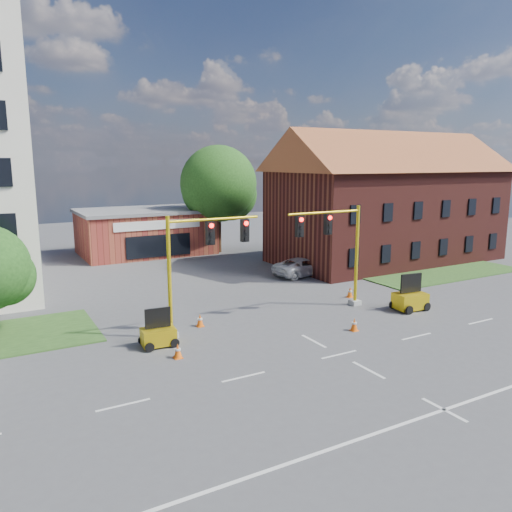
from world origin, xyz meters
The scene contains 15 objects.
ground centered at (0.00, 0.00, 0.00)m, with size 120.00×120.00×0.00m, color #464548.
grass_verge_ne centered at (18.00, 9.00, 0.04)m, with size 14.00×4.00×0.08m, color #25471A.
lane_markings centered at (0.00, -3.00, 0.01)m, with size 60.00×36.00×0.01m, color silver, non-canonical shape.
brick_shop centered at (0.00, 29.98, 2.16)m, with size 12.40×8.40×4.30m.
townhouse_row centered at (18.00, 16.00, 5.93)m, with size 21.00×11.00×11.50m.
tree_large centered at (6.88, 27.08, 6.42)m, with size 7.75×7.38×10.39m.
signal_mast_west centered at (-4.36, 6.00, 3.92)m, with size 5.30×0.60×6.20m.
signal_mast_east centered at (4.36, 6.00, 3.92)m, with size 5.30×0.60×6.20m.
trailer_west centered at (-6.95, 5.16, 0.57)m, with size 1.67×1.19×1.81m.
trailer_east centered at (8.20, 3.57, 0.67)m, with size 2.00×1.46×2.13m.
cone_a centered at (-6.67, 3.24, 0.34)m, with size 0.40×0.40×0.70m.
cone_b centered at (-4.05, 6.87, 0.34)m, with size 0.40×0.40×0.70m.
cone_c centered at (2.78, 2.25, 0.34)m, with size 0.40×0.40×0.70m.
cone_d centered at (6.88, 7.54, 0.34)m, with size 0.40×0.40×0.70m.
pickup_white centered at (7.85, 14.39, 0.70)m, with size 2.31×5.01×1.39m, color silver.
Camera 1 is at (-14.01, -17.18, 8.79)m, focal length 35.00 mm.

